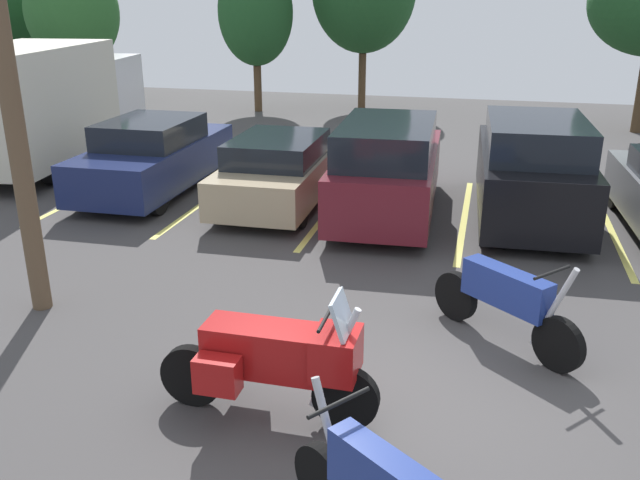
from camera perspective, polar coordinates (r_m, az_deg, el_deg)
The scene contains 12 objects.
ground at distance 7.50m, azimuth 6.98°, elevation -13.87°, with size 44.00×44.00×0.10m, color #423F3F.
motorcycle_touring at distance 6.90m, azimuth -3.75°, elevation -9.79°, with size 2.33×0.98×1.44m.
motorcycle_third at distance 8.61m, azimuth 15.34°, elevation -4.91°, with size 1.79×1.56×1.31m.
parking_stripes at distance 13.50m, azimuth 6.41°, elevation 2.31°, with size 13.32×5.14×0.01m.
car_navy at distance 15.19m, azimuth -13.73°, elevation 6.83°, with size 1.89×4.75×1.57m.
car_tan at distance 14.02m, azimuth -3.16°, elevation 6.00°, with size 1.86×4.80×1.41m.
car_maroon at distance 13.07m, azimuth 5.70°, elevation 5.97°, with size 2.01×4.80×1.87m.
car_black at distance 13.41m, azimuth 17.31°, elevation 5.61°, with size 2.07×4.77×1.95m.
box_truck at distance 18.35m, azimuth -22.19°, elevation 10.72°, with size 3.30×6.97×2.93m.
tree_left at distance 27.42m, azimuth -20.05°, elevation 17.50°, with size 3.32×3.32×5.30m.
tree_center at distance 24.81m, azimuth -5.43°, elevation 18.44°, with size 2.59×2.59×5.19m.
tree_center_left at distance 31.87m, azimuth -24.68°, elevation 17.71°, with size 4.65×4.65×5.77m.
Camera 1 is at (0.64, -6.18, 4.14)m, focal length 38.18 mm.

